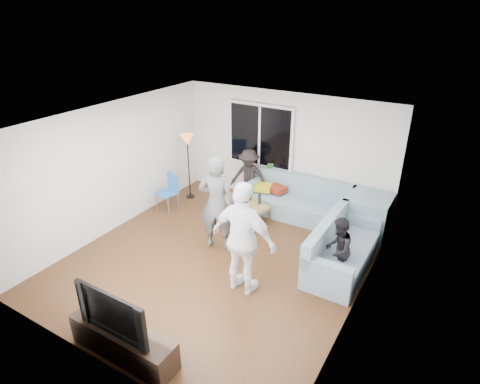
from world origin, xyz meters
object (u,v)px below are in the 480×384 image
Objects in this scene: coffee_table at (244,211)px; television at (118,309)px; floor_lamp at (189,167)px; sofa_right_section at (344,246)px; tv_console at (123,342)px; player_left at (217,203)px; sofa_back_section at (297,199)px; spectator_back at (249,177)px; side_chair at (167,193)px; player_right at (244,239)px; spectator_right at (338,249)px.

television reaches higher than coffee_table.
television is (2.19, -4.34, -0.01)m from floor_lamp.
sofa_right_section reaches higher than tv_console.
player_left is (1.79, -1.49, 0.15)m from floor_lamp.
spectator_back reaches higher than sofa_back_section.
floor_lamp is (-1.68, 0.29, 0.58)m from coffee_table.
side_chair is 0.55× the size of floor_lamp.
spectator_right is at bearing -134.75° from player_right.
sofa_right_section is at bearing -42.26° from sofa_back_section.
sofa_back_section is 2.09× the size of coffee_table.
tv_console is (0.52, -4.05, 0.02)m from coffee_table.
sofa_back_section is 1.23× the size of player_left.
player_right reaches higher than side_chair.
spectator_back reaches higher than television.
floor_lamp is 1.37× the size of spectator_right.
coffee_table is 1.78m from side_chair.
sofa_right_section is 1.95m from player_right.
player_left is at bearing -39.69° from floor_lamp.
sofa_back_section is 1.47× the size of floor_lamp.
side_chair is 0.90m from floor_lamp.
spectator_right reaches higher than sofa_right_section.
spectator_back reaches higher than sofa_right_section.
side_chair is 4.10m from spectator_right.
floor_lamp reaches higher than sofa_back_section.
sofa_back_section is 2.85m from player_right.
spectator_back is (-1.50, 2.81, -0.30)m from player_right.
floor_lamp is at bearing 77.48° from sofa_right_section.
sofa_right_section is at bearing -41.65° from spectator_back.
spectator_right reaches higher than side_chair.
floor_lamp is 4.90m from tv_console.
spectator_back is at bearing 60.28° from side_chair.
player_right is at bearing -10.76° from side_chair.
spectator_right is (4.07, -0.44, 0.14)m from side_chair.
side_chair is (-4.07, 0.07, 0.01)m from sofa_right_section.
side_chair is 1.97m from player_left.
side_chair is at bearing -90.00° from floor_lamp.
tv_console is at bearing 74.16° from player_right.
sofa_back_section is 2.02× the size of spectator_right.
television is (0.52, -4.05, 0.57)m from coffee_table.
floor_lamp reaches higher than sofa_right_section.
tv_console is at bearing -40.85° from side_chair.
television is (0.00, 0.00, 0.55)m from tv_console.
tv_console is (-1.88, -3.07, -0.35)m from spectator_right.
floor_lamp is (0.00, 0.83, 0.35)m from side_chair.
tv_console is at bearing -82.71° from coffee_table.
side_chair is 0.54× the size of tv_console.
player_right reaches higher than tv_console.
spectator_right is at bearing -22.28° from coffee_table.
floor_lamp is 1.18× the size of spectator_back.
floor_lamp is at bearing -113.65° from spectator_right.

